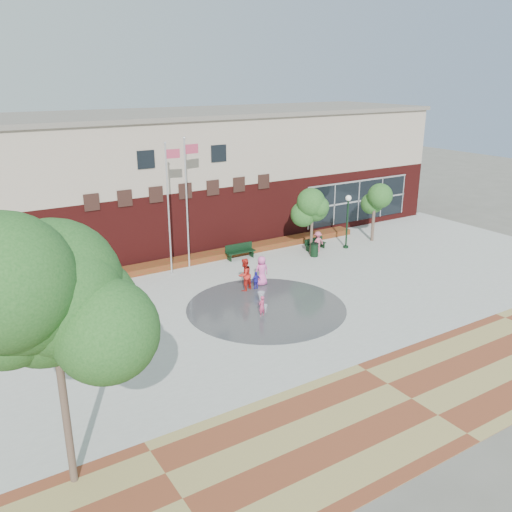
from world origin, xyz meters
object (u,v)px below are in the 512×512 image
flagpole_left (169,203)px  bench_left (119,292)px  flagpole_right (187,197)px  trash_can (314,250)px  child_splash (262,306)px  tree_big_left (50,296)px

flagpole_left → bench_left: bearing=-152.9°
flagpole_right → trash_can: bearing=-20.9°
child_splash → flagpole_right: bearing=-106.2°
tree_big_left → child_splash: (11.18, 6.79, -5.48)m
tree_big_left → flagpole_right: bearing=53.7°
bench_left → trash_can: bearing=-11.6°
bench_left → child_splash: bearing=-60.9°
tree_big_left → child_splash: bearing=31.3°
trash_can → child_splash: bearing=-143.3°
bench_left → tree_big_left: 15.57m
flagpole_left → tree_big_left: 17.96m
flagpole_right → tree_big_left: tree_big_left is taller
trash_can → tree_big_left: bearing=-146.3°
child_splash → trash_can: bearing=-158.5°
flagpole_left → child_splash: bearing=-77.4°
flagpole_left → bench_left: flagpole_left is taller
bench_left → trash_can: size_ratio=1.73×
flagpole_right → tree_big_left: bearing=-129.7°
bench_left → flagpole_right: bearing=12.1°
flagpole_right → child_splash: size_ratio=7.34×
tree_big_left → flagpole_left: bearing=56.5°
bench_left → trash_can: trash_can is taller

